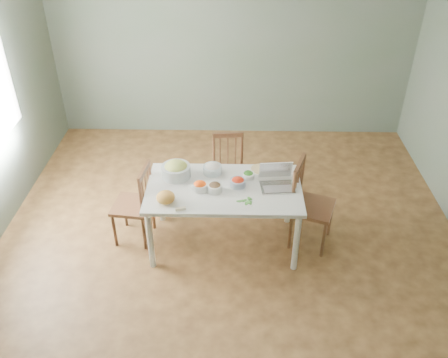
{
  "coord_description": "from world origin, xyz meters",
  "views": [
    {
      "loc": [
        0.03,
        -3.89,
        3.44
      ],
      "look_at": [
        -0.06,
        -0.03,
        0.82
      ],
      "focal_mm": 38.05,
      "sensor_mm": 36.0,
      "label": 1
    }
  ],
  "objects_px": {
    "chair_left": "(132,204)",
    "bread_boule": "(166,197)",
    "laptop": "(278,179)",
    "bowl_squash": "(176,169)",
    "chair_right": "(313,205)",
    "chair_far": "(229,172)",
    "dining_table": "(224,216)"
  },
  "relations": [
    {
      "from": "dining_table",
      "to": "chair_right",
      "type": "distance_m",
      "value": 0.93
    },
    {
      "from": "bread_boule",
      "to": "bowl_squash",
      "type": "distance_m",
      "value": 0.45
    },
    {
      "from": "chair_right",
      "to": "bread_boule",
      "type": "xyz_separation_m",
      "value": [
        -1.46,
        -0.3,
        0.3
      ]
    },
    {
      "from": "chair_left",
      "to": "bread_boule",
      "type": "relative_size",
      "value": 5.04
    },
    {
      "from": "bread_boule",
      "to": "dining_table",
      "type": "bearing_deg",
      "value": 25.33
    },
    {
      "from": "chair_far",
      "to": "dining_table",
      "type": "bearing_deg",
      "value": -98.56
    },
    {
      "from": "chair_left",
      "to": "chair_right",
      "type": "distance_m",
      "value": 1.88
    },
    {
      "from": "chair_far",
      "to": "bread_boule",
      "type": "bearing_deg",
      "value": -126.33
    },
    {
      "from": "chair_far",
      "to": "chair_right",
      "type": "xyz_separation_m",
      "value": [
        0.88,
        -0.68,
        0.05
      ]
    },
    {
      "from": "bowl_squash",
      "to": "laptop",
      "type": "xyz_separation_m",
      "value": [
        1.02,
        -0.18,
        0.03
      ]
    },
    {
      "from": "chair_left",
      "to": "bread_boule",
      "type": "height_order",
      "value": "chair_left"
    },
    {
      "from": "bowl_squash",
      "to": "laptop",
      "type": "relative_size",
      "value": 0.89
    },
    {
      "from": "laptop",
      "to": "chair_right",
      "type": "bearing_deg",
      "value": 0.55
    },
    {
      "from": "dining_table",
      "to": "chair_right",
      "type": "bearing_deg",
      "value": 2.6
    },
    {
      "from": "chair_far",
      "to": "chair_left",
      "type": "xyz_separation_m",
      "value": [
        -1.01,
        -0.65,
        0.02
      ]
    },
    {
      "from": "bowl_squash",
      "to": "chair_right",
      "type": "bearing_deg",
      "value": -5.82
    },
    {
      "from": "dining_table",
      "to": "laptop",
      "type": "xyz_separation_m",
      "value": [
        0.53,
        0.0,
        0.47
      ]
    },
    {
      "from": "bowl_squash",
      "to": "bread_boule",
      "type": "bearing_deg",
      "value": -96.79
    },
    {
      "from": "chair_far",
      "to": "bowl_squash",
      "type": "distance_m",
      "value": 0.84
    },
    {
      "from": "chair_right",
      "to": "dining_table",
      "type": "bearing_deg",
      "value": 112.56
    },
    {
      "from": "chair_right",
      "to": "laptop",
      "type": "bearing_deg",
      "value": 115.82
    },
    {
      "from": "chair_right",
      "to": "laptop",
      "type": "xyz_separation_m",
      "value": [
        -0.39,
        -0.04,
        0.35
      ]
    },
    {
      "from": "chair_far",
      "to": "laptop",
      "type": "xyz_separation_m",
      "value": [
        0.49,
        -0.72,
        0.41
      ]
    },
    {
      "from": "chair_left",
      "to": "dining_table",
      "type": "bearing_deg",
      "value": 92.98
    },
    {
      "from": "chair_far",
      "to": "laptop",
      "type": "relative_size",
      "value": 2.6
    },
    {
      "from": "chair_right",
      "to": "bowl_squash",
      "type": "bearing_deg",
      "value": 104.13
    },
    {
      "from": "dining_table",
      "to": "bowl_squash",
      "type": "xyz_separation_m",
      "value": [
        -0.49,
        0.19,
        0.45
      ]
    },
    {
      "from": "chair_left",
      "to": "chair_right",
      "type": "height_order",
      "value": "chair_right"
    },
    {
      "from": "chair_left",
      "to": "bread_boule",
      "type": "bearing_deg",
      "value": 58.97
    },
    {
      "from": "chair_right",
      "to": "bread_boule",
      "type": "relative_size",
      "value": 5.41
    },
    {
      "from": "chair_left",
      "to": "laptop",
      "type": "xyz_separation_m",
      "value": [
        1.49,
        -0.07,
        0.39
      ]
    },
    {
      "from": "chair_right",
      "to": "chair_far",
      "type": "bearing_deg",
      "value": 72.23
    }
  ]
}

